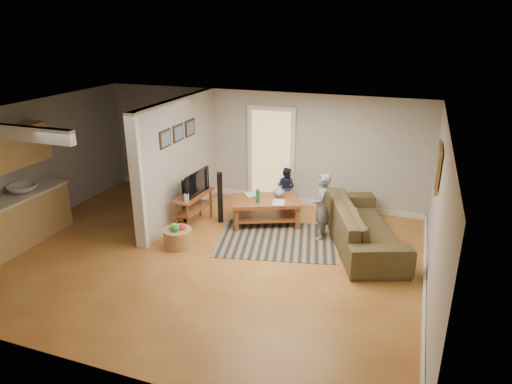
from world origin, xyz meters
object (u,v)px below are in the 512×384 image
sofa (362,244)px  child (320,237)px  speaker_left (185,201)px  speaker_right (220,198)px  toddler (285,206)px  tv_console (194,197)px  coffee_table (267,204)px  toy_basket (178,237)px

sofa → child: child is taller
speaker_left → speaker_right: (0.69, 0.23, 0.08)m
sofa → toddler: size_ratio=2.91×
tv_console → speaker_right: bearing=40.0°
speaker_right → tv_console: bearing=-167.3°
child → speaker_right: bearing=-98.9°
sofa → speaker_left: 3.63m
tv_console → toddler: size_ratio=1.18×
sofa → coffee_table: 2.05m
tv_console → toddler: tv_console is taller
tv_console → toy_basket: 1.06m
speaker_left → child: (2.80, 0.20, -0.46)m
speaker_left → toy_basket: 1.16m
sofa → speaker_right: 2.96m
toddler → toy_basket: bearing=75.6°
sofa → child: (-0.80, 0.01, 0.00)m
sofa → speaker_right: size_ratio=2.48×
toddler → speaker_left: bearing=54.0°
speaker_left → child: bearing=-18.7°
tv_console → speaker_left: tv_console is taller
sofa → toy_basket: size_ratio=5.06×
speaker_right → speaker_left: bearing=174.8°
sofa → child: size_ratio=2.06×
child → toy_basket: bearing=-70.4°
coffee_table → tv_console: 1.48m
sofa → coffee_table: size_ratio=1.69×
coffee_table → speaker_left: (-1.61, -0.48, 0.04)m
toy_basket → child: bearing=27.5°
speaker_right → toddler: size_ratio=1.17×
sofa → speaker_left: bearing=71.7°
coffee_table → sofa: bearing=-8.5°
coffee_table → speaker_right: speaker_right is taller
speaker_left → speaker_right: bearing=-4.3°
sofa → speaker_right: speaker_right is taller
child → sofa: bearing=81.2°
sofa → coffee_table: coffee_table is taller
coffee_table → speaker_left: bearing=-163.4°
speaker_right → toddler: (1.03, 1.27, -0.54)m
toy_basket → toddler: size_ratio=0.58×
sofa → speaker_right: bearing=67.9°
tv_console → child: (2.54, 0.28, -0.61)m
coffee_table → child: 1.29m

